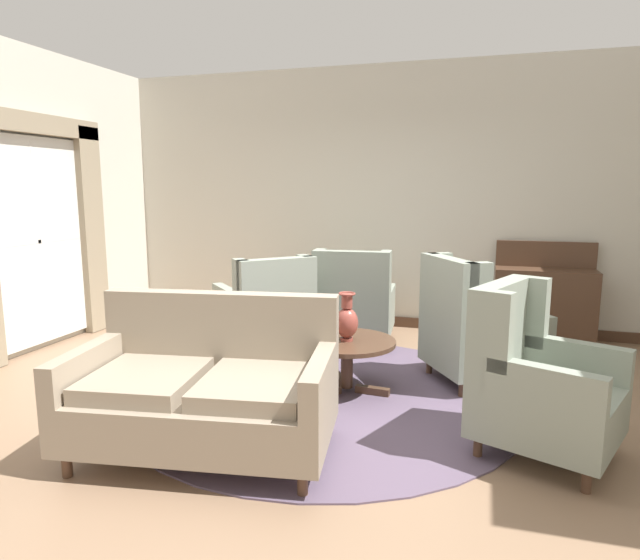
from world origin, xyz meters
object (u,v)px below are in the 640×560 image
Objects in this scene: armchair_far_left at (266,315)px; armchair_near_sideboard at (474,332)px; coffee_table at (347,351)px; sideboard at (544,300)px; settee at (206,390)px; armchair_near_window at (355,306)px; porcelain_vase at (347,320)px; armchair_foreground_right at (536,383)px.

armchair_far_left is 1.04× the size of armchair_near_sideboard.
armchair_far_left is (-0.98, 0.67, 0.08)m from coffee_table.
armchair_near_sideboard is 1.65m from sideboard.
armchair_near_window is at bearing 73.71° from settee.
porcelain_vase is 1.21m from armchair_far_left.
armchair_far_left is at bearing 36.40° from armchair_near_window.
armchair_far_left is at bearing 54.10° from armchair_near_sideboard.
coffee_table is 2.63m from sideboard.
armchair_near_window reaches higher than armchair_far_left.
sideboard is at bearing 50.30° from coffee_table.
armchair_foreground_right is at bearing -96.35° from sideboard.
armchair_far_left is at bearing 145.75° from coffee_table.
porcelain_vase is (0.00, -0.02, 0.26)m from coffee_table.
porcelain_vase is at bearing 100.98° from armchair_far_left.
settee is 1.45× the size of armchair_far_left.
settee is 2.59m from armchair_near_window.
armchair_near_sideboard reaches higher than sideboard.
coffee_table is 0.26m from porcelain_vase.
settee is at bearing -124.99° from sideboard.
settee is (-0.61, -1.23, -0.21)m from porcelain_vase.
armchair_near_sideboard reaches higher than settee.
porcelain_vase is at bearing -87.71° from coffee_table.
armchair_near_sideboard reaches higher than armchair_far_left.
armchair_far_left reaches higher than porcelain_vase.
sideboard reaches higher than coffee_table.
armchair_near_window reaches higher than coffee_table.
armchair_foreground_right is at bearing -25.74° from coffee_table.
armchair_near_window is at bearing 100.33° from porcelain_vase.
armchair_near_window is at bearing 61.93° from armchair_foreground_right.
armchair_near_window is at bearing -159.79° from sideboard.
coffee_table is 0.74× the size of armchair_foreground_right.
porcelain_vase is at bearing 87.41° from armchair_foreground_right.
armchair_far_left is (-0.74, -0.65, 0.00)m from armchair_near_window.
sideboard reaches higher than settee.
armchair_near_sideboard reaches higher than armchair_foreground_right.
armchair_far_left reaches higher than settee.
sideboard is at bearing -56.63° from armchair_near_sideboard.
coffee_table is at bearing 55.82° from settee.
settee is at bearing -116.03° from coffee_table.
porcelain_vase is 0.37× the size of armchair_foreground_right.
armchair_near_window is at bearing 176.98° from armchair_far_left.
porcelain_vase is at bearing 95.60° from armchair_near_window.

